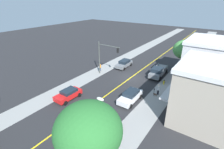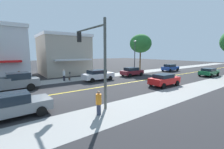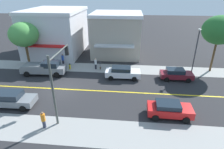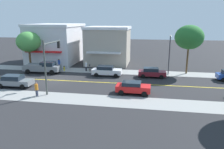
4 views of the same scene
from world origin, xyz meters
The scene contains 21 objects.
ground_plane centered at (0.00, 0.00, 0.00)m, with size 140.00×140.00×0.00m, color #262628.
sidewalk_left centered at (-6.92, 0.00, 0.00)m, with size 3.42×126.00×0.01m, color gray.
sidewalk_right centered at (6.92, 0.00, 0.00)m, with size 3.42×126.00×0.01m, color gray.
road_centerline_stripe centered at (0.00, 0.00, 0.00)m, with size 0.20×126.00×0.00m, color yellow.
tan_rowhouse centered at (-13.81, -5.44, 3.92)m, with size 12.42×9.20×7.81m.
brick_apartment_block centered at (-13.80, 5.48, 3.68)m, with size 9.59×8.42×7.34m.
street_tree_right_corner centered at (-7.52, 19.76, 5.93)m, with size 4.53×4.53×7.87m.
street_tree_left_far centered at (-7.11, -7.82, 4.80)m, with size 4.26×4.26×6.63m.
fire_hydrant centered at (-6.07, -0.94, 0.43)m, with size 0.44×0.24×0.87m.
parking_meter centered at (-6.08, 3.66, 0.85)m, with size 0.12×0.18×1.28m.
traffic_light_mast centered at (4.73, 1.73, 4.27)m, with size 4.72×0.32×6.42m.
street_lamp centered at (-6.10, 16.72, 3.94)m, with size 0.70×0.36×6.36m.
red_sedan_right_curb centered at (4.05, 11.79, 0.78)m, with size 2.08×4.13×1.47m.
white_sedan_left_curb centered at (-3.82, 7.04, 0.82)m, with size 2.11×4.65×1.57m.
maroon_sedan_left_curb centered at (-4.06, 14.10, 0.78)m, with size 1.99×4.17×1.49m.
grey_sedan_right_curb centered at (3.87, -3.94, 0.80)m, with size 2.23×4.71×1.54m.
grey_pickup_truck centered at (-3.90, -3.73, 0.95)m, with size 2.46×6.13×1.92m.
pedestrian_blue_shirt centered at (-7.60, -2.48, 0.93)m, with size 0.38×0.38×1.76m.
pedestrian_orange_shirt centered at (6.77, 0.78, 0.85)m, with size 0.38×0.38×1.62m.
pedestrian_white_shirt centered at (-6.46, 2.93, 0.89)m, with size 0.35×0.35×1.69m.
small_dog centered at (-6.27, 3.64, 0.31)m, with size 0.63×0.25×0.47m.
Camera 3 is at (18.93, 7.89, 11.03)m, focal length 29.89 mm.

